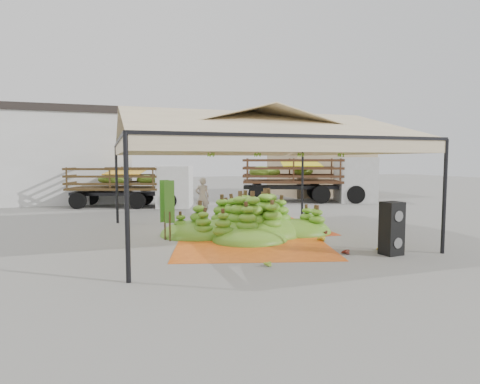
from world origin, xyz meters
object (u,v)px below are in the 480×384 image
object	(u,v)px
vendor	(202,197)
truck_right	(313,174)
truck_left	(136,182)
speaker_stack	(392,228)
banana_heap	(251,215)

from	to	relation	value
vendor	truck_right	size ratio (longest dim) A/B	0.21
truck_left	truck_right	bearing A→B (deg)	15.15
speaker_stack	vendor	size ratio (longest dim) A/B	0.81
speaker_stack	truck_right	bearing A→B (deg)	63.30
speaker_stack	vendor	xyz separation A→B (m)	(-3.04, 8.49, 0.16)
banana_heap	vendor	xyz separation A→B (m)	(-0.62, 4.52, 0.21)
truck_left	banana_heap	bearing A→B (deg)	-53.40
vendor	truck_left	size ratio (longest dim) A/B	0.26
truck_right	vendor	bearing A→B (deg)	-131.25
banana_heap	truck_left	distance (m)	9.66
banana_heap	vendor	size ratio (longest dim) A/B	3.50
banana_heap	truck_left	world-z (taller)	truck_left
banana_heap	speaker_stack	bearing A→B (deg)	-58.57
truck_left	truck_right	xyz separation A→B (m)	(10.11, -0.50, 0.28)
truck_right	speaker_stack	bearing A→B (deg)	-89.60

